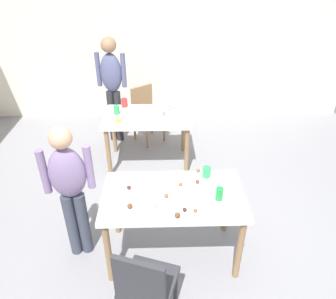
{
  "coord_description": "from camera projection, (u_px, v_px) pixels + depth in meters",
  "views": [
    {
      "loc": [
        -0.16,
        -2.37,
        2.6
      ],
      "look_at": [
        -0.08,
        0.4,
        0.9
      ],
      "focal_mm": 34.1,
      "sensor_mm": 36.0,
      "label": 1
    }
  ],
  "objects": [
    {
      "name": "cake_ball_3",
      "position": [
        195.0,
        211.0,
        2.67
      ],
      "size": [
        0.04,
        0.04,
        0.04
      ],
      "primitive_type": "sphere",
      "color": "brown",
      "rests_on": "dining_table_near"
    },
    {
      "name": "person_girl_near",
      "position": [
        70.0,
        185.0,
        2.84
      ],
      "size": [
        0.46,
        0.25,
        1.42
      ],
      "color": "#383D4C",
      "rests_on": "ground_plane"
    },
    {
      "name": "cake_ball_4",
      "position": [
        130.0,
        206.0,
        2.7
      ],
      "size": [
        0.05,
        0.05,
        0.05
      ],
      "primitive_type": "sphere",
      "color": "brown",
      "rests_on": "dining_table_near"
    },
    {
      "name": "chair_far_table",
      "position": [
        146.0,
        110.0,
        5.02
      ],
      "size": [
        0.56,
        0.56,
        0.87
      ],
      "color": "olive",
      "rests_on": "ground_plane"
    },
    {
      "name": "mixing_bowl",
      "position": [
        144.0,
        207.0,
        2.66
      ],
      "size": [
        0.19,
        0.19,
        0.09
      ],
      "primitive_type": "cylinder",
      "color": "white",
      "rests_on": "dining_table_near"
    },
    {
      "name": "cake_ball_7",
      "position": [
        177.0,
        215.0,
        2.61
      ],
      "size": [
        0.05,
        0.05,
        0.05
      ],
      "primitive_type": "sphere",
      "color": "brown",
      "rests_on": "dining_table_near"
    },
    {
      "name": "cake_ball_2",
      "position": [
        181.0,
        184.0,
        2.97
      ],
      "size": [
        0.04,
        0.04,
        0.04
      ],
      "primitive_type": "sphere",
      "color": "brown",
      "rests_on": "dining_table_near"
    },
    {
      "name": "fork_near",
      "position": [
        112.0,
        200.0,
        2.81
      ],
      "size": [
        0.17,
        0.02,
        0.01
      ],
      "primitive_type": "cube",
      "color": "silver",
      "rests_on": "dining_table_near"
    },
    {
      "name": "cup_far_2",
      "position": [
        124.0,
        103.0,
        4.5
      ],
      "size": [
        0.09,
        0.09,
        0.12
      ],
      "primitive_type": "cylinder",
      "color": "red",
      "rests_on": "dining_table_far"
    },
    {
      "name": "wall_back",
      "position": [
        168.0,
        44.0,
        5.43
      ],
      "size": [
        6.4,
        0.1,
        2.6
      ],
      "primitive_type": "cube",
      "color": "beige",
      "rests_on": "ground_plane"
    },
    {
      "name": "donut_far_0",
      "position": [
        170.0,
        107.0,
        4.47
      ],
      "size": [
        0.13,
        0.13,
        0.04
      ],
      "primitive_type": "torus",
      "color": "pink",
      "rests_on": "dining_table_far"
    },
    {
      "name": "chair_near_table",
      "position": [
        145.0,
        285.0,
        2.37
      ],
      "size": [
        0.51,
        0.51,
        0.87
      ],
      "color": "#2D2D33",
      "rests_on": "ground_plane"
    },
    {
      "name": "ground_plane",
      "position": [
        177.0,
        241.0,
        3.38
      ],
      "size": [
        6.4,
        6.4,
        0.0
      ],
      "primitive_type": "plane",
      "color": "gray"
    },
    {
      "name": "cake_ball_0",
      "position": [
        129.0,
        187.0,
        2.93
      ],
      "size": [
        0.04,
        0.04,
        0.04
      ],
      "primitive_type": "sphere",
      "color": "#3D2319",
      "rests_on": "dining_table_near"
    },
    {
      "name": "dining_table_near",
      "position": [
        173.0,
        203.0,
        2.92
      ],
      "size": [
        1.28,
        0.73,
        0.75
      ],
      "color": "white",
      "rests_on": "ground_plane"
    },
    {
      "name": "cup_near_0",
      "position": [
        207.0,
        172.0,
        3.08
      ],
      "size": [
        0.08,
        0.08,
        0.11
      ],
      "primitive_type": "cylinder",
      "color": "green",
      "rests_on": "dining_table_near"
    },
    {
      "name": "donut_far_1",
      "position": [
        136.0,
        118.0,
        4.17
      ],
      "size": [
        0.11,
        0.11,
        0.03
      ],
      "primitive_type": "torus",
      "color": "white",
      "rests_on": "dining_table_far"
    },
    {
      "name": "cup_far_1",
      "position": [
        117.0,
        110.0,
        4.29
      ],
      "size": [
        0.08,
        0.08,
        0.12
      ],
      "primitive_type": "cylinder",
      "color": "green",
      "rests_on": "dining_table_far"
    },
    {
      "name": "cake_ball_6",
      "position": [
        166.0,
        196.0,
        2.82
      ],
      "size": [
        0.04,
        0.04,
        0.04
      ],
      "primitive_type": "sphere",
      "color": "brown",
      "rests_on": "dining_table_near"
    },
    {
      "name": "cup_far_0",
      "position": [
        188.0,
        116.0,
        4.14
      ],
      "size": [
        0.07,
        0.07,
        0.1
      ],
      "primitive_type": "cylinder",
      "color": "white",
      "rests_on": "dining_table_far"
    },
    {
      "name": "cake_ball_8",
      "position": [
        197.0,
        182.0,
        3.0
      ],
      "size": [
        0.04,
        0.04,
        0.04
      ],
      "primitive_type": "sphere",
      "color": "brown",
      "rests_on": "dining_table_near"
    },
    {
      "name": "cake_ball_5",
      "position": [
        198.0,
        171.0,
        3.16
      ],
      "size": [
        0.04,
        0.04,
        0.04
      ],
      "primitive_type": "sphere",
      "color": "brown",
      "rests_on": "dining_table_near"
    },
    {
      "name": "donut_far_2",
      "position": [
        118.0,
        121.0,
        4.11
      ],
      "size": [
        0.11,
        0.11,
        0.03
      ],
      "primitive_type": "torus",
      "color": "gold",
      "rests_on": "dining_table_far"
    },
    {
      "name": "person_adult_far",
      "position": [
        112.0,
        81.0,
        4.74
      ],
      "size": [
        0.46,
        0.25,
        1.63
      ],
      "color": "#28282D",
      "rests_on": "ground_plane"
    },
    {
      "name": "cake_ball_1",
      "position": [
        185.0,
        210.0,
        2.67
      ],
      "size": [
        0.04,
        0.04,
        0.04
      ],
      "primitive_type": "sphere",
      "color": "#3D2319",
      "rests_on": "dining_table_near"
    },
    {
      "name": "dining_table_far",
      "position": [
        148.0,
        122.0,
        4.34
      ],
      "size": [
        1.16,
        0.75,
        0.75
      ],
      "color": "silver",
      "rests_on": "ground_plane"
    },
    {
      "name": "donut_far_3",
      "position": [
        137.0,
        113.0,
        4.3
      ],
      "size": [
        0.13,
        0.13,
        0.04
      ],
      "primitive_type": "torus",
      "color": "white",
      "rests_on": "dining_table_far"
    },
    {
      "name": "pitcher_far",
      "position": [
        159.0,
        109.0,
        4.17
      ],
      "size": [
        0.11,
        0.11,
        0.24
      ],
      "primitive_type": "cylinder",
      "color": "white",
      "rests_on": "dining_table_far"
    },
    {
      "name": "soda_can",
      "position": [
        219.0,
        194.0,
        2.78
      ],
      "size": [
        0.07,
        0.07,
        0.12
      ],
      "primitive_type": "cylinder",
      "color": "#198438",
      "rests_on": "dining_table_near"
    }
  ]
}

